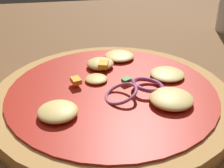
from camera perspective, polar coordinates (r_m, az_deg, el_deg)
The scene contains 2 objects.
dining_table at distance 0.40m, azimuth -7.50°, elevation -5.79°, with size 1.15×1.05×0.03m.
pizza at distance 0.38m, azimuth 0.67°, elevation -2.46°, with size 0.29×0.29×0.04m.
Camera 1 is at (-0.00, -0.33, 0.25)m, focal length 49.37 mm.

